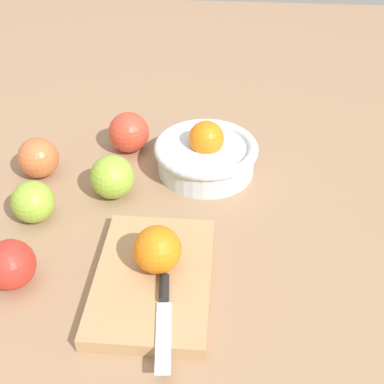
{
  "coord_description": "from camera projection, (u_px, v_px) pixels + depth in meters",
  "views": [
    {
      "loc": [
        0.62,
        0.18,
        0.58
      ],
      "look_at": [
        -0.05,
        0.13,
        0.04
      ],
      "focal_mm": 47.19,
      "sensor_mm": 36.0,
      "label": 1
    }
  ],
  "objects": [
    {
      "name": "orange_on_board",
      "position": [
        157.0,
        250.0,
        0.73
      ],
      "size": [
        0.07,
        0.07,
        0.07
      ],
      "primitive_type": "sphere",
      "color": "orange",
      "rests_on": "cutting_board"
    },
    {
      "name": "knife",
      "position": [
        164.0,
        308.0,
        0.69
      ],
      "size": [
        0.16,
        0.03,
        0.01
      ],
      "color": "silver",
      "rests_on": "cutting_board"
    },
    {
      "name": "apple_mid_left_2",
      "position": [
        129.0,
        132.0,
        1.02
      ],
      "size": [
        0.08,
        0.08,
        0.08
      ],
      "primitive_type": "sphere",
      "color": "#D6422D",
      "rests_on": "ground_plane"
    },
    {
      "name": "bowl",
      "position": [
        206.0,
        154.0,
        0.96
      ],
      "size": [
        0.2,
        0.2,
        0.1
      ],
      "color": "silver",
      "rests_on": "ground_plane"
    },
    {
      "name": "cutting_board",
      "position": [
        153.0,
        279.0,
        0.75
      ],
      "size": [
        0.25,
        0.17,
        0.02
      ],
      "primitive_type": "cube",
      "rotation": [
        0.0,
        0.0,
        0.0
      ],
      "color": "tan",
      "rests_on": "ground_plane"
    },
    {
      "name": "ground_plane",
      "position": [
        113.0,
        227.0,
        0.85
      ],
      "size": [
        2.4,
        2.4,
        0.0
      ],
      "primitive_type": "plane",
      "color": "#997556"
    },
    {
      "name": "apple_front_left",
      "position": [
        38.0,
        158.0,
        0.95
      ],
      "size": [
        0.08,
        0.08,
        0.08
      ],
      "primitive_type": "sphere",
      "color": "#CC6638",
      "rests_on": "ground_plane"
    },
    {
      "name": "apple_front_right",
      "position": [
        10.0,
        265.0,
        0.74
      ],
      "size": [
        0.07,
        0.07,
        0.07
      ],
      "primitive_type": "sphere",
      "color": "red",
      "rests_on": "ground_plane"
    },
    {
      "name": "apple_front_center",
      "position": [
        33.0,
        202.0,
        0.85
      ],
      "size": [
        0.07,
        0.07,
        0.07
      ],
      "primitive_type": "sphere",
      "color": "#8EB738",
      "rests_on": "ground_plane"
    },
    {
      "name": "apple_mid_left",
      "position": [
        112.0,
        177.0,
        0.9
      ],
      "size": [
        0.08,
        0.08,
        0.08
      ],
      "primitive_type": "sphere",
      "color": "#8EB738",
      "rests_on": "ground_plane"
    }
  ]
}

